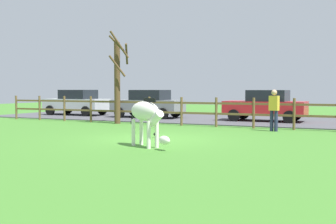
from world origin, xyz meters
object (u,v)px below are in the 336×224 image
object	(u,v)px
parked_car_red	(266,105)
bare_tree	(118,79)
parked_car_grey	(148,103)
crow_on_grass	(156,134)
parked_car_silver	(77,102)
visitor_near_fence	(274,108)
zebra	(146,115)

from	to	relation	value
parked_car_red	bare_tree	bearing A→B (deg)	-147.89
parked_car_grey	parked_car_red	world-z (taller)	same
crow_on_grass	parked_car_silver	world-z (taller)	parked_car_silver
parked_car_grey	crow_on_grass	bearing A→B (deg)	-61.10
bare_tree	crow_on_grass	bearing A→B (deg)	-46.38
bare_tree	parked_car_grey	bearing A→B (deg)	94.82
parked_car_grey	parked_car_red	size ratio (longest dim) A/B	0.99
parked_car_grey	visitor_near_fence	size ratio (longest dim) A/B	2.44
parked_car_red	parked_car_grey	bearing A→B (deg)	-179.03
crow_on_grass	parked_car_silver	xyz separation A→B (m)	(-9.68, 8.51, 0.72)
zebra	crow_on_grass	distance (m)	2.45
parked_car_grey	parked_car_red	bearing A→B (deg)	0.97
parked_car_grey	visitor_near_fence	xyz separation A→B (m)	(7.81, -4.38, 0.06)
zebra	bare_tree	bearing A→B (deg)	127.04
zebra	parked_car_red	size ratio (longest dim) A/B	0.43
zebra	crow_on_grass	bearing A→B (deg)	109.38
parked_car_silver	visitor_near_fence	bearing A→B (deg)	-19.70
zebra	parked_car_grey	xyz separation A→B (m)	(-5.33, 10.45, -0.08)
bare_tree	parked_car_grey	world-z (taller)	bare_tree
parked_car_grey	visitor_near_fence	bearing A→B (deg)	-29.28
bare_tree	crow_on_grass	world-z (taller)	bare_tree
zebra	crow_on_grass	size ratio (longest dim) A/B	8.17
crow_on_grass	bare_tree	bearing A→B (deg)	133.62
parked_car_grey	parked_car_red	distance (m)	6.58
crow_on_grass	parked_car_red	world-z (taller)	parked_car_red
bare_tree	parked_car_red	xyz separation A→B (m)	(6.25, 3.92, -1.29)
parked_car_grey	visitor_near_fence	world-z (taller)	visitor_near_fence
zebra	parked_car_silver	bearing A→B (deg)	134.33
bare_tree	visitor_near_fence	world-z (taller)	bare_tree
zebra	parked_car_silver	world-z (taller)	parked_car_silver
parked_car_red	parked_car_silver	bearing A→B (deg)	179.32
crow_on_grass	zebra	bearing A→B (deg)	-70.62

